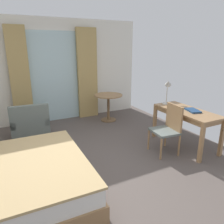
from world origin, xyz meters
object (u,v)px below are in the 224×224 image
Objects in this scene: round_cafe_table at (108,101)px; closed_book at (193,110)px; armchair_by_window at (30,125)px; desk_lamp at (168,88)px; desk_chair at (168,127)px; writing_desk at (186,115)px.

closed_book is at bearing -72.06° from round_cafe_table.
armchair_by_window is 2.08m from round_cafe_table.
armchair_by_window is (-2.77, 1.09, -0.75)m from desk_lamp.
writing_desk is at bearing 6.68° from desk_chair.
desk_lamp reaches higher than round_cafe_table.
round_cafe_table is (-0.17, 2.15, 0.02)m from desk_chair.
armchair_by_window is at bearing 147.16° from writing_desk.
desk_lamp reaches higher than writing_desk.
closed_book is at bearing -4.97° from desk_chair.
armchair_by_window is 1.11× the size of round_cafe_table.
writing_desk is 3.24m from armchair_by_window.
desk_lamp reaches higher than closed_book.
writing_desk is at bearing -72.28° from round_cafe_table.
desk_chair reaches higher than armchair_by_window.
desk_lamp is 1.67× the size of closed_book.
writing_desk is 2.20m from round_cafe_table.
desk_chair is at bearing -168.12° from closed_book.
closed_book is at bearing -67.72° from writing_desk.
closed_book is at bearing -33.96° from armchair_by_window.
desk_chair reaches higher than round_cafe_table.
closed_book is (0.54, -0.05, 0.25)m from desk_chair.
desk_chair is 2.86m from armchair_by_window.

